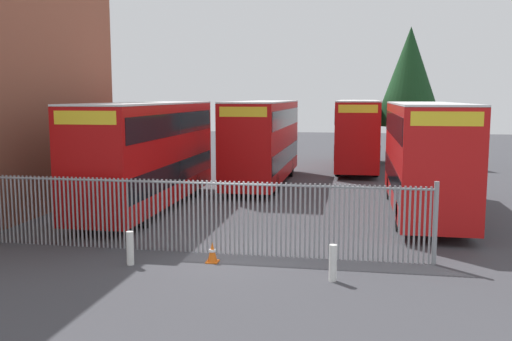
# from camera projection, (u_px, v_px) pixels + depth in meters

# --- Properties ---
(ground_plane) EXTENTS (100.00, 100.00, 0.00)m
(ground_plane) POSITION_uv_depth(u_px,v_px,m) (272.00, 204.00, 24.66)
(ground_plane) COLOR #3D3D42
(palisade_fence) EXTENTS (13.65, 0.14, 2.35)m
(palisade_fence) POSITION_uv_depth(u_px,v_px,m) (200.00, 214.00, 16.87)
(palisade_fence) COLOR gray
(palisade_fence) RESTS_ON ground
(double_decker_bus_near_gate) EXTENTS (2.54, 10.81, 4.42)m
(double_decker_bus_near_gate) POSITION_uv_depth(u_px,v_px,m) (424.00, 153.00, 22.48)
(double_decker_bus_near_gate) COLOR red
(double_decker_bus_near_gate) RESTS_ON ground
(double_decker_bus_behind_fence_left) EXTENTS (2.54, 10.81, 4.42)m
(double_decker_bus_behind_fence_left) POSITION_uv_depth(u_px,v_px,m) (148.00, 151.00, 23.37)
(double_decker_bus_behind_fence_left) COLOR #B70C0C
(double_decker_bus_behind_fence_left) RESTS_ON ground
(double_decker_bus_behind_fence_right) EXTENTS (2.54, 10.81, 4.42)m
(double_decker_bus_behind_fence_right) POSITION_uv_depth(u_px,v_px,m) (263.00, 139.00, 30.14)
(double_decker_bus_behind_fence_right) COLOR #B70C0C
(double_decker_bus_behind_fence_right) RESTS_ON ground
(double_decker_bus_far_back) EXTENTS (2.54, 10.81, 4.42)m
(double_decker_bus_far_back) POSITION_uv_depth(u_px,v_px,m) (358.00, 132.00, 36.21)
(double_decker_bus_far_back) COLOR #B70C0C
(double_decker_bus_far_back) RESTS_ON ground
(bollard_near_left) EXTENTS (0.20, 0.20, 0.95)m
(bollard_near_left) POSITION_uv_depth(u_px,v_px,m) (130.00, 248.00, 15.73)
(bollard_near_left) COLOR silver
(bollard_near_left) RESTS_ON ground
(bollard_center_front) EXTENTS (0.20, 0.20, 0.95)m
(bollard_center_front) POSITION_uv_depth(u_px,v_px,m) (333.00, 263.00, 14.33)
(bollard_center_front) COLOR silver
(bollard_center_front) RESTS_ON ground
(traffic_cone_by_gate) EXTENTS (0.34, 0.34, 0.59)m
(traffic_cone_by_gate) POSITION_uv_depth(u_px,v_px,m) (212.00, 252.00, 15.98)
(traffic_cone_by_gate) COLOR orange
(traffic_cone_by_gate) RESTS_ON ground
(tree_tall_back) EXTENTS (4.75, 4.75, 9.44)m
(tree_tall_back) POSITION_uv_depth(u_px,v_px,m) (410.00, 77.00, 39.11)
(tree_tall_back) COLOR #4C3823
(tree_tall_back) RESTS_ON ground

